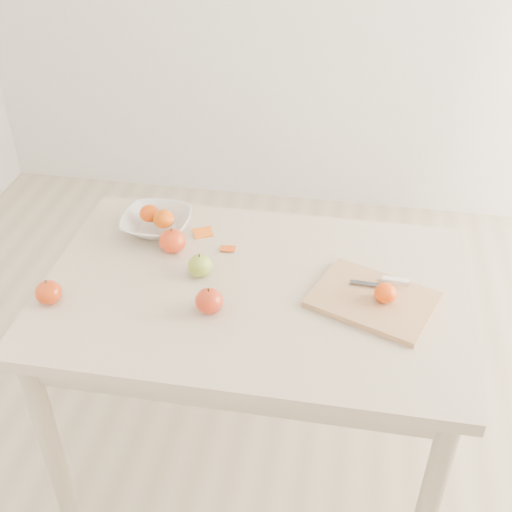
# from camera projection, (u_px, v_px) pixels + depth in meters

# --- Properties ---
(ground) EXTENTS (3.50, 3.50, 0.00)m
(ground) POSITION_uv_depth(u_px,v_px,m) (254.00, 450.00, 2.27)
(ground) COLOR #C6B293
(ground) RESTS_ON ground
(table) EXTENTS (1.20, 0.80, 0.75)m
(table) POSITION_uv_depth(u_px,v_px,m) (253.00, 312.00, 1.89)
(table) COLOR beige
(table) RESTS_ON ground
(cutting_board) EXTENTS (0.38, 0.34, 0.02)m
(cutting_board) POSITION_uv_depth(u_px,v_px,m) (373.00, 300.00, 1.76)
(cutting_board) COLOR tan
(cutting_board) RESTS_ON table
(board_tangerine) EXTENTS (0.06, 0.06, 0.05)m
(board_tangerine) POSITION_uv_depth(u_px,v_px,m) (385.00, 293.00, 1.73)
(board_tangerine) COLOR #DE4807
(board_tangerine) RESTS_ON cutting_board
(fruit_bowl) EXTENTS (0.22, 0.22, 0.05)m
(fruit_bowl) POSITION_uv_depth(u_px,v_px,m) (157.00, 223.00, 2.04)
(fruit_bowl) COLOR silver
(fruit_bowl) RESTS_ON table
(bowl_tangerine_near) EXTENTS (0.06, 0.06, 0.06)m
(bowl_tangerine_near) POSITION_uv_depth(u_px,v_px,m) (149.00, 213.00, 2.04)
(bowl_tangerine_near) COLOR #D84207
(bowl_tangerine_near) RESTS_ON fruit_bowl
(bowl_tangerine_far) EXTENTS (0.07, 0.07, 0.06)m
(bowl_tangerine_far) POSITION_uv_depth(u_px,v_px,m) (164.00, 219.00, 2.01)
(bowl_tangerine_far) COLOR #D76707
(bowl_tangerine_far) RESTS_ON fruit_bowl
(orange_peel_a) EXTENTS (0.07, 0.07, 0.01)m
(orange_peel_a) POSITION_uv_depth(u_px,v_px,m) (203.00, 234.00, 2.04)
(orange_peel_a) COLOR orange
(orange_peel_a) RESTS_ON table
(orange_peel_b) EXTENTS (0.05, 0.04, 0.01)m
(orange_peel_b) POSITION_uv_depth(u_px,v_px,m) (228.00, 249.00, 1.97)
(orange_peel_b) COLOR #E74D10
(orange_peel_b) RESTS_ON table
(paring_knife) EXTENTS (0.17, 0.05, 0.01)m
(paring_knife) POSITION_uv_depth(u_px,v_px,m) (391.00, 281.00, 1.80)
(paring_knife) COLOR white
(paring_knife) RESTS_ON cutting_board
(apple_green) EXTENTS (0.07, 0.07, 0.07)m
(apple_green) POSITION_uv_depth(u_px,v_px,m) (200.00, 266.00, 1.85)
(apple_green) COLOR olive
(apple_green) RESTS_ON table
(apple_red_e) EXTENTS (0.08, 0.08, 0.07)m
(apple_red_e) POSITION_uv_depth(u_px,v_px,m) (209.00, 301.00, 1.72)
(apple_red_e) COLOR #A10C17
(apple_red_e) RESTS_ON table
(apple_red_a) EXTENTS (0.08, 0.08, 0.07)m
(apple_red_a) POSITION_uv_depth(u_px,v_px,m) (172.00, 241.00, 1.94)
(apple_red_a) COLOR #A40F0E
(apple_red_a) RESTS_ON table
(apple_red_d) EXTENTS (0.07, 0.07, 0.07)m
(apple_red_d) POSITION_uv_depth(u_px,v_px,m) (48.00, 292.00, 1.75)
(apple_red_d) COLOR #A6150B
(apple_red_d) RESTS_ON table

